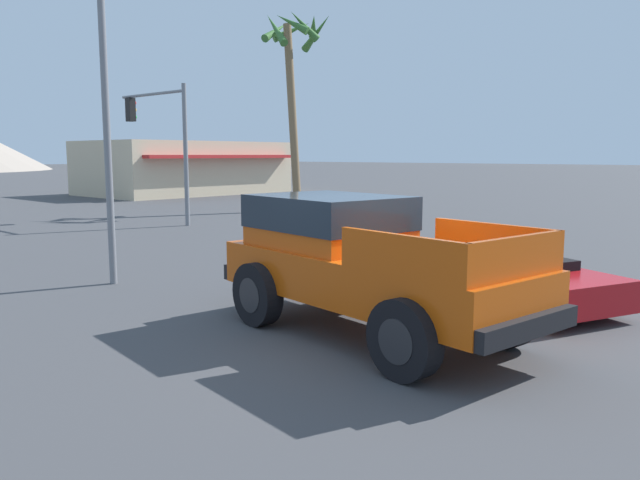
# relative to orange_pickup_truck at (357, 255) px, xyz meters

# --- Properties ---
(ground_plane) EXTENTS (320.00, 320.00, 0.00)m
(ground_plane) POSITION_rel_orange_pickup_truck_xyz_m (-0.03, -0.34, -1.11)
(ground_plane) COLOR #424244
(orange_pickup_truck) EXTENTS (2.77, 5.29, 1.94)m
(orange_pickup_truck) POSITION_rel_orange_pickup_truck_xyz_m (0.00, 0.00, 0.00)
(orange_pickup_truck) COLOR #CC4C0C
(orange_pickup_truck) RESTS_ON ground_plane
(red_convertible_car) EXTENTS (3.23, 4.40, 1.04)m
(red_convertible_car) POSITION_rel_orange_pickup_truck_xyz_m (3.10, -0.81, -0.69)
(red_convertible_car) COLOR #B21419
(red_convertible_car) RESTS_ON ground_plane
(traffic_light_main) EXTENTS (0.38, 4.05, 5.03)m
(traffic_light_main) POSITION_rel_orange_pickup_truck_xyz_m (6.56, 14.65, 2.44)
(traffic_light_main) COLOR slate
(traffic_light_main) RESTS_ON ground_plane
(street_lamp_post) EXTENTS (0.90, 0.24, 9.14)m
(street_lamp_post) POSITION_rel_orange_pickup_truck_xyz_m (-0.62, 5.67, 4.26)
(street_lamp_post) COLOR slate
(street_lamp_post) RESTS_ON ground_plane
(palm_tree_tall) EXTENTS (2.88, 2.68, 8.76)m
(palm_tree_tall) POSITION_rel_orange_pickup_truck_xyz_m (13.50, 14.39, 5.41)
(palm_tree_tall) COLOR brown
(palm_tree_tall) RESTS_ON ground_plane
(storefront_building) EXTENTS (12.36, 8.25, 3.38)m
(storefront_building) POSITION_rel_orange_pickup_truck_xyz_m (17.93, 28.79, 0.58)
(storefront_building) COLOR beige
(storefront_building) RESTS_ON ground_plane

